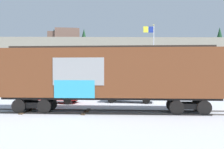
{
  "coord_description": "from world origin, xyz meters",
  "views": [
    {
      "loc": [
        -1.3,
        -17.04,
        2.7
      ],
      "look_at": [
        -0.97,
        1.82,
        2.51
      ],
      "focal_mm": 41.05,
      "sensor_mm": 36.0,
      "label": 1
    }
  ],
  "objects": [
    {
      "name": "parked_car_red",
      "position": [
        -5.97,
        5.3,
        0.84
      ],
      "size": [
        4.61,
        2.62,
        1.69
      ],
      "color": "#B21E1E",
      "rests_on": "ground_plane"
    },
    {
      "name": "freight_car",
      "position": [
        -1.13,
        -0.0,
        2.57
      ],
      "size": [
        14.64,
        4.11,
        4.44
      ],
      "color": "brown",
      "rests_on": "ground_plane"
    },
    {
      "name": "parked_car_silver",
      "position": [
        0.6,
        5.63,
        0.82
      ],
      "size": [
        4.71,
        2.67,
        1.6
      ],
      "color": "#B7BABF",
      "rests_on": "ground_plane"
    },
    {
      "name": "flagpole",
      "position": [
        4.01,
        13.48,
        5.2
      ],
      "size": [
        1.34,
        0.24,
        8.39
      ],
      "color": "silver",
      "rests_on": "ground_plane"
    },
    {
      "name": "track",
      "position": [
        -1.61,
        0.04,
        0.04
      ],
      "size": [
        59.93,
        6.3,
        0.08
      ],
      "color": "#4C4742",
      "rests_on": "ground_plane"
    },
    {
      "name": "ground_plane",
      "position": [
        0.0,
        0.0,
        0.0
      ],
      "size": [
        260.0,
        260.0,
        0.0
      ],
      "primitive_type": "plane",
      "color": "#B2B5BC"
    },
    {
      "name": "hillside",
      "position": [
        -0.03,
        63.98,
        5.47
      ],
      "size": [
        111.56,
        42.2,
        14.96
      ],
      "color": "gray",
      "rests_on": "ground_plane"
    }
  ]
}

